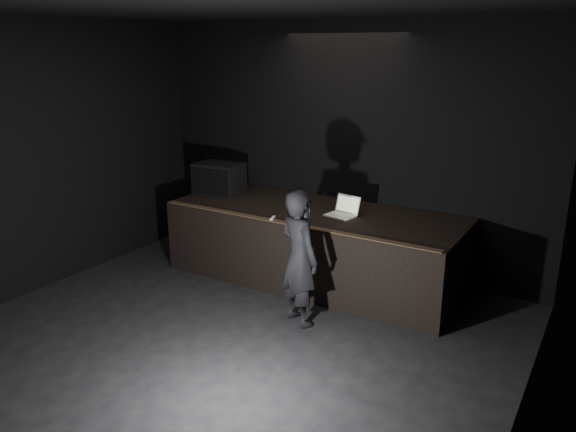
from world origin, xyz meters
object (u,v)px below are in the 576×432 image
Objects in this scene: stage_riser at (315,245)px; stage_monitor at (219,178)px; beer_can at (307,215)px; laptop at (344,210)px; person at (299,258)px.

stage_monitor is at bearing 178.55° from stage_riser.
stage_monitor reaches higher than stage_riser.
beer_can is at bearing -20.55° from stage_monitor.
person is at bearing -77.59° from laptop.
laptop is at bearing -6.10° from stage_monitor.
beer_can is (0.15, -0.49, 0.58)m from stage_riser.
laptop is (0.43, -0.02, 0.57)m from stage_riser.
person reaches higher than stage_riser.
stage_riser is 0.77m from beer_can.
stage_riser is 9.46× the size of laptop.
beer_can reaches higher than stage_riser.
stage_monitor is 0.45× the size of person.
stage_riser is at bearing -171.84° from laptop.
beer_can is at bearing -42.65° from person.
laptop is 2.64× the size of beer_can.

